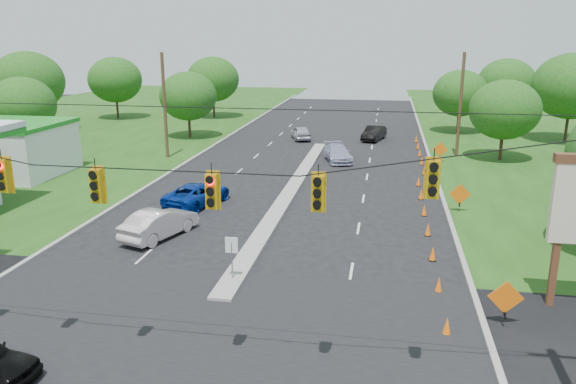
# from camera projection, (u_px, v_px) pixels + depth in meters

# --- Properties ---
(ground) EXTENTS (160.00, 160.00, 0.00)m
(ground) POSITION_uv_depth(u_px,v_px,m) (184.00, 357.00, 18.60)
(ground) COLOR black
(ground) RESTS_ON ground
(cross_street) EXTENTS (160.00, 14.00, 0.02)m
(cross_street) POSITION_uv_depth(u_px,v_px,m) (184.00, 357.00, 18.60)
(cross_street) COLOR black
(cross_street) RESTS_ON ground
(curb_left) EXTENTS (0.25, 110.00, 0.16)m
(curb_left) POSITION_uv_depth(u_px,v_px,m) (194.00, 159.00, 48.75)
(curb_left) COLOR gray
(curb_left) RESTS_ON ground
(curb_right) EXTENTS (0.25, 110.00, 0.16)m
(curb_right) POSITION_uv_depth(u_px,v_px,m) (432.00, 168.00, 45.38)
(curb_right) COLOR gray
(curb_right) RESTS_ON ground
(median) EXTENTS (1.00, 34.00, 0.18)m
(median) POSITION_uv_depth(u_px,v_px,m) (291.00, 191.00, 38.53)
(median) COLOR gray
(median) RESTS_ON ground
(median_sign) EXTENTS (0.55, 0.06, 2.05)m
(median_sign) POSITION_uv_depth(u_px,v_px,m) (232.00, 250.00, 23.90)
(median_sign) COLOR gray
(median_sign) RESTS_ON ground
(signal_span) EXTENTS (25.60, 0.32, 9.00)m
(signal_span) POSITION_uv_depth(u_px,v_px,m) (162.00, 225.00, 16.33)
(signal_span) COLOR #422D1C
(signal_span) RESTS_ON ground
(utility_pole_far_left) EXTENTS (0.28, 0.28, 9.00)m
(utility_pole_far_left) POSITION_uv_depth(u_px,v_px,m) (165.00, 106.00, 47.95)
(utility_pole_far_left) COLOR #422D1C
(utility_pole_far_left) RESTS_ON ground
(utility_pole_far_right) EXTENTS (0.28, 0.28, 9.00)m
(utility_pole_far_right) POSITION_uv_depth(u_px,v_px,m) (460.00, 105.00, 48.52)
(utility_pole_far_right) COLOR #422D1C
(utility_pole_far_right) RESTS_ON ground
(cone_0) EXTENTS (0.32, 0.32, 0.70)m
(cone_0) POSITION_uv_depth(u_px,v_px,m) (447.00, 326.00, 19.90)
(cone_0) COLOR orange
(cone_0) RESTS_ON ground
(cone_1) EXTENTS (0.32, 0.32, 0.70)m
(cone_1) POSITION_uv_depth(u_px,v_px,m) (439.00, 284.00, 23.22)
(cone_1) COLOR orange
(cone_1) RESTS_ON ground
(cone_2) EXTENTS (0.32, 0.32, 0.70)m
(cone_2) POSITION_uv_depth(u_px,v_px,m) (433.00, 253.00, 26.54)
(cone_2) COLOR orange
(cone_2) RESTS_ON ground
(cone_3) EXTENTS (0.32, 0.32, 0.70)m
(cone_3) POSITION_uv_depth(u_px,v_px,m) (428.00, 229.00, 29.86)
(cone_3) COLOR orange
(cone_3) RESTS_ON ground
(cone_4) EXTENTS (0.32, 0.32, 0.70)m
(cone_4) POSITION_uv_depth(u_px,v_px,m) (424.00, 210.00, 33.18)
(cone_4) COLOR orange
(cone_4) RESTS_ON ground
(cone_5) EXTENTS (0.32, 0.32, 0.70)m
(cone_5) POSITION_uv_depth(u_px,v_px,m) (421.00, 194.00, 36.50)
(cone_5) COLOR orange
(cone_5) RESTS_ON ground
(cone_6) EXTENTS (0.32, 0.32, 0.70)m
(cone_6) POSITION_uv_depth(u_px,v_px,m) (419.00, 181.00, 39.83)
(cone_6) COLOR orange
(cone_6) RESTS_ON ground
(cone_7) EXTENTS (0.32, 0.32, 0.70)m
(cone_7) POSITION_uv_depth(u_px,v_px,m) (424.00, 170.00, 43.05)
(cone_7) COLOR orange
(cone_7) RESTS_ON ground
(cone_8) EXTENTS (0.32, 0.32, 0.70)m
(cone_8) POSITION_uv_depth(u_px,v_px,m) (422.00, 161.00, 46.37)
(cone_8) COLOR orange
(cone_8) RESTS_ON ground
(cone_9) EXTENTS (0.32, 0.32, 0.70)m
(cone_9) POSITION_uv_depth(u_px,v_px,m) (420.00, 152.00, 49.69)
(cone_9) COLOR orange
(cone_9) RESTS_ON ground
(cone_10) EXTENTS (0.32, 0.32, 0.70)m
(cone_10) POSITION_uv_depth(u_px,v_px,m) (418.00, 145.00, 53.01)
(cone_10) COLOR orange
(cone_10) RESTS_ON ground
(cone_11) EXTENTS (0.32, 0.32, 0.70)m
(cone_11) POSITION_uv_depth(u_px,v_px,m) (416.00, 139.00, 56.33)
(cone_11) COLOR orange
(cone_11) RESTS_ON ground
(work_sign_0) EXTENTS (1.27, 0.58, 1.37)m
(work_sign_0) POSITION_uv_depth(u_px,v_px,m) (506.00, 299.00, 20.30)
(work_sign_0) COLOR black
(work_sign_0) RESTS_ON ground
(work_sign_1) EXTENTS (1.27, 0.58, 1.37)m
(work_sign_1) POSITION_uv_depth(u_px,v_px,m) (460.00, 195.00, 33.58)
(work_sign_1) COLOR black
(work_sign_1) RESTS_ON ground
(work_sign_2) EXTENTS (1.27, 0.58, 1.37)m
(work_sign_2) POSITION_uv_depth(u_px,v_px,m) (440.00, 150.00, 46.87)
(work_sign_2) COLOR black
(work_sign_2) RESTS_ON ground
(tree_2) EXTENTS (5.88, 5.88, 6.86)m
(tree_2) POSITION_uv_depth(u_px,v_px,m) (22.00, 105.00, 50.25)
(tree_2) COLOR black
(tree_2) RESTS_ON ground
(tree_3) EXTENTS (7.56, 7.56, 8.82)m
(tree_3) POSITION_uv_depth(u_px,v_px,m) (28.00, 82.00, 60.41)
(tree_3) COLOR black
(tree_3) RESTS_ON ground
(tree_4) EXTENTS (6.72, 6.72, 7.84)m
(tree_4) POSITION_uv_depth(u_px,v_px,m) (115.00, 80.00, 71.29)
(tree_4) COLOR black
(tree_4) RESTS_ON ground
(tree_5) EXTENTS (5.88, 5.88, 6.86)m
(tree_5) POSITION_uv_depth(u_px,v_px,m) (188.00, 96.00, 57.73)
(tree_5) COLOR black
(tree_5) RESTS_ON ground
(tree_6) EXTENTS (6.72, 6.72, 7.84)m
(tree_6) POSITION_uv_depth(u_px,v_px,m) (213.00, 79.00, 72.14)
(tree_6) COLOR black
(tree_6) RESTS_ON ground
(tree_9) EXTENTS (5.88, 5.88, 6.86)m
(tree_9) POSITION_uv_depth(u_px,v_px,m) (505.00, 110.00, 47.03)
(tree_9) COLOR black
(tree_9) RESTS_ON ground
(tree_10) EXTENTS (7.56, 7.56, 8.82)m
(tree_10) POSITION_uv_depth(u_px,v_px,m) (572.00, 86.00, 54.85)
(tree_10) COLOR black
(tree_10) RESTS_ON ground
(tree_11) EXTENTS (6.72, 6.72, 7.84)m
(tree_11) POSITION_uv_depth(u_px,v_px,m) (506.00, 83.00, 66.13)
(tree_11) COLOR black
(tree_11) RESTS_ON ground
(tree_12) EXTENTS (5.88, 5.88, 6.86)m
(tree_12) POSITION_uv_depth(u_px,v_px,m) (460.00, 93.00, 60.65)
(tree_12) COLOR black
(tree_12) RESTS_ON ground
(white_sedan) EXTENTS (3.04, 4.96, 1.54)m
(white_sedan) POSITION_uv_depth(u_px,v_px,m) (160.00, 223.00, 29.54)
(white_sedan) COLOR #B9AAAD
(white_sedan) RESTS_ON ground
(blue_pickup) EXTENTS (3.65, 5.47, 1.39)m
(blue_pickup) POSITION_uv_depth(u_px,v_px,m) (197.00, 194.00, 35.31)
(blue_pickup) COLOR navy
(blue_pickup) RESTS_ON ground
(silver_car_far) EXTENTS (3.19, 5.13, 1.39)m
(silver_car_far) POSITION_uv_depth(u_px,v_px,m) (338.00, 153.00, 47.67)
(silver_car_far) COLOR #9E9EBD
(silver_car_far) RESTS_ON ground
(silver_car_oncoming) EXTENTS (2.85, 4.41, 1.40)m
(silver_car_oncoming) POSITION_uv_depth(u_px,v_px,m) (301.00, 133.00, 57.75)
(silver_car_oncoming) COLOR #AAA8B9
(silver_car_oncoming) RESTS_ON ground
(dark_car_receding) EXTENTS (2.59, 4.69, 1.46)m
(dark_car_receding) POSITION_uv_depth(u_px,v_px,m) (374.00, 133.00, 57.35)
(dark_car_receding) COLOR black
(dark_car_receding) RESTS_ON ground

